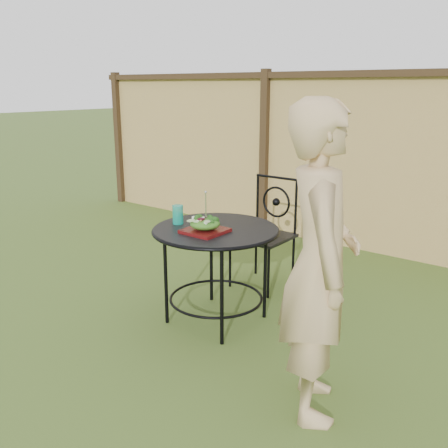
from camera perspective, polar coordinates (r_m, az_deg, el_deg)
name	(u,v)px	position (r m, az deg, el deg)	size (l,w,h in m)	color
ground	(247,324)	(3.80, 2.65, -11.31)	(60.00, 60.00, 0.00)	#2A4717
fence	(372,163)	(5.39, 16.56, 6.72)	(8.00, 0.12, 1.90)	#E0C06F
patio_table	(216,246)	(3.63, -0.94, -2.57)	(0.92, 0.92, 0.72)	black
patio_chair	(266,229)	(4.37, 4.83, -0.60)	(0.46, 0.46, 0.95)	black
diner	(319,264)	(2.61, 10.86, -4.49)	(0.61, 0.40, 1.67)	tan
salad_plate	(205,231)	(3.48, -2.18, -0.78)	(0.27, 0.27, 0.02)	#3C0A08
salad	(205,224)	(3.47, -2.19, 0.04)	(0.21, 0.21, 0.08)	#235614
fork	(206,206)	(3.43, -2.09, 2.11)	(0.01, 0.01, 0.18)	silver
drinking_glass	(178,215)	(3.71, -5.29, 1.08)	(0.08, 0.08, 0.14)	#0D9D82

